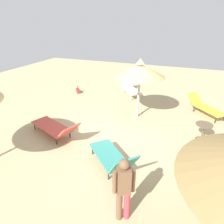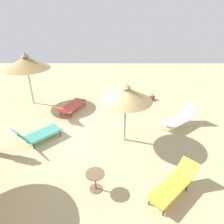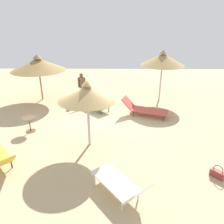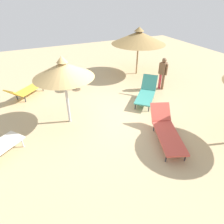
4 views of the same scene
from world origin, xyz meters
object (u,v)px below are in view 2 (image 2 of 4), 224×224
(lounge_chair_far_right, at_px, (174,183))
(lounge_chair_edge, at_px, (180,118))
(side_table_round, at_px, (95,178))
(parasol_umbrella_far_left, at_px, (126,94))
(handbag, at_px, (151,98))
(lounge_chair_front, at_px, (70,107))
(parasol_umbrella_center, at_px, (26,63))
(lounge_chair_near_left, at_px, (36,134))

(lounge_chair_far_right, bearing_deg, lounge_chair_edge, 162.08)
(lounge_chair_far_right, height_order, side_table_round, lounge_chair_far_right)
(lounge_chair_edge, bearing_deg, parasol_umbrella_far_left, -66.58)
(handbag, bearing_deg, lounge_chair_edge, 15.33)
(parasol_umbrella_far_left, bearing_deg, lounge_chair_front, -131.37)
(parasol_umbrella_center, xyz_separation_m, side_table_round, (6.12, 3.95, -1.87))
(lounge_chair_near_left, bearing_deg, parasol_umbrella_center, -159.23)
(parasol_umbrella_center, distance_m, lounge_chair_near_left, 4.42)
(lounge_chair_far_right, height_order, lounge_chair_near_left, lounge_chair_near_left)
(lounge_chair_far_right, relative_size, handbag, 4.13)
(lounge_chair_front, height_order, lounge_chair_far_right, lounge_chair_front)
(lounge_chair_far_right, distance_m, lounge_chair_edge, 4.02)
(lounge_chair_far_right, relative_size, lounge_chair_near_left, 0.96)
(parasol_umbrella_center, height_order, handbag, parasol_umbrella_center)
(lounge_chair_front, distance_m, handbag, 4.72)
(parasol_umbrella_center, xyz_separation_m, lounge_chair_edge, (2.42, 7.49, -1.90))
(parasol_umbrella_center, bearing_deg, lounge_chair_near_left, 20.77)
(parasol_umbrella_center, relative_size, side_table_round, 4.50)
(parasol_umbrella_far_left, bearing_deg, handbag, 156.04)
(lounge_chair_edge, distance_m, lounge_chair_near_left, 6.21)
(lounge_chair_front, distance_m, lounge_chair_near_left, 2.68)
(side_table_round, bearing_deg, lounge_chair_near_left, -133.25)
(handbag, height_order, side_table_round, side_table_round)
(parasol_umbrella_center, xyz_separation_m, lounge_chair_far_right, (6.25, 6.25, -1.92))
(parasol_umbrella_far_left, distance_m, handbag, 4.75)
(lounge_chair_front, relative_size, handbag, 5.49)
(parasol_umbrella_far_left, relative_size, parasol_umbrella_center, 0.89)
(lounge_chair_far_right, bearing_deg, lounge_chair_near_left, -117.43)
(lounge_chair_edge, height_order, handbag, lounge_chair_edge)
(lounge_chair_edge, bearing_deg, handbag, -164.67)
(lounge_chair_near_left, height_order, side_table_round, lounge_chair_near_left)
(parasol_umbrella_center, height_order, lounge_chair_edge, parasol_umbrella_center)
(parasol_umbrella_far_left, distance_m, lounge_chair_front, 3.89)
(lounge_chair_front, distance_m, lounge_chair_edge, 5.34)
(parasol_umbrella_center, height_order, lounge_chair_near_left, parasol_umbrella_center)
(lounge_chair_front, xyz_separation_m, lounge_chair_far_right, (5.04, 3.97, 0.00))
(lounge_chair_edge, bearing_deg, lounge_chair_far_right, -17.92)
(lounge_chair_front, height_order, handbag, lounge_chair_front)
(parasol_umbrella_far_left, distance_m, side_table_round, 3.20)
(lounge_chair_front, relative_size, lounge_chair_far_right, 1.33)
(lounge_chair_near_left, distance_m, side_table_round, 3.47)
(lounge_chair_edge, bearing_deg, parasol_umbrella_center, -107.93)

